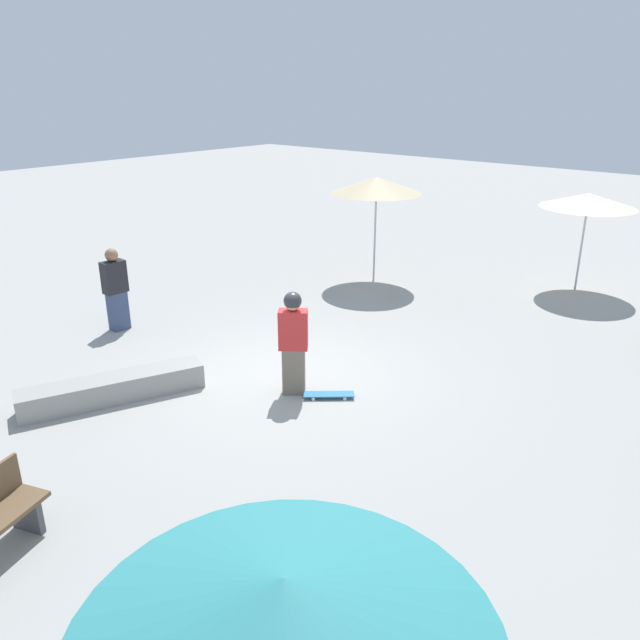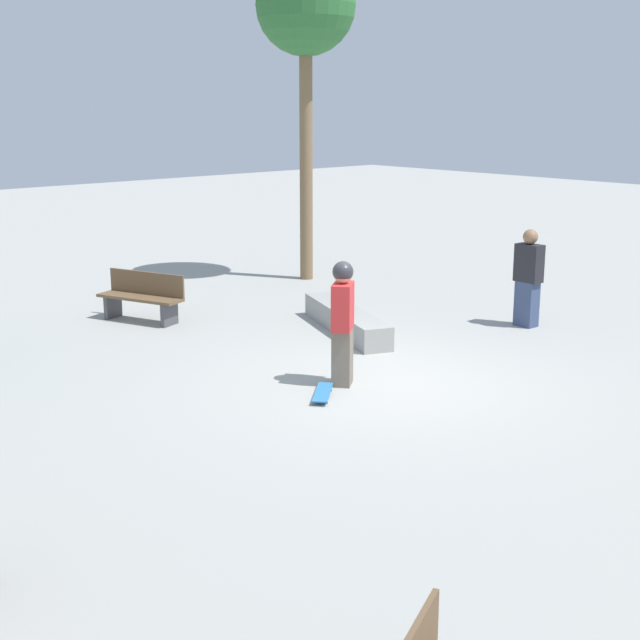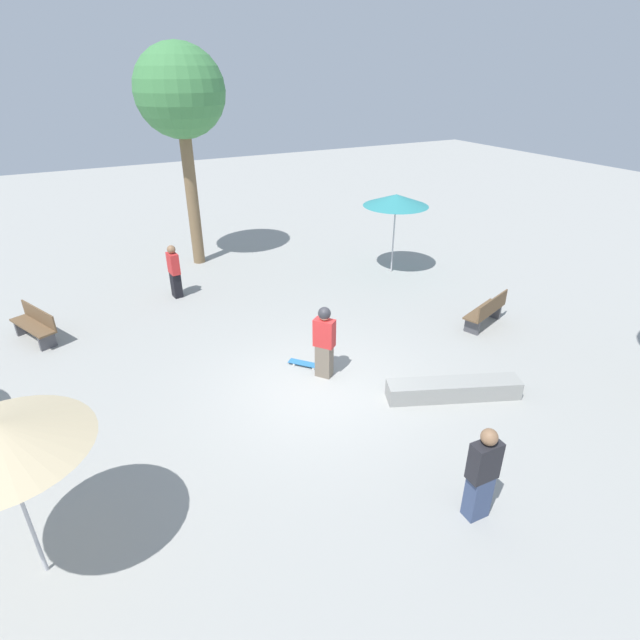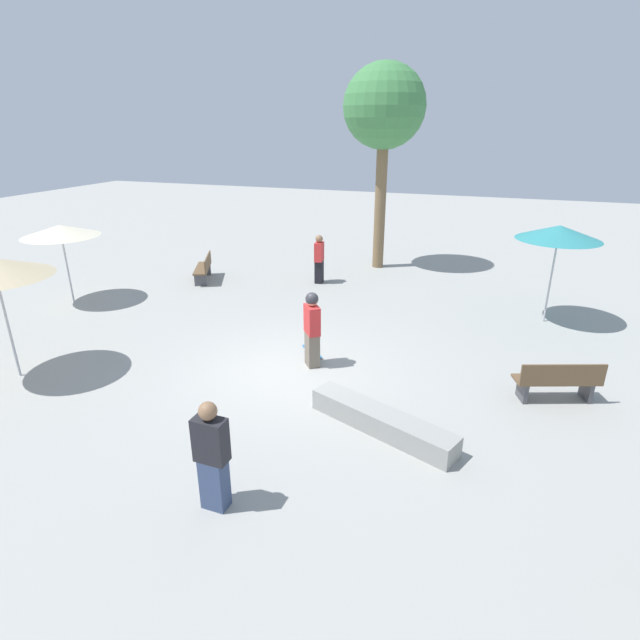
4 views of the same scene
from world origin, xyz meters
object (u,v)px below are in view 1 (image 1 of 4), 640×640
object	(u,v)px
skateboard	(329,394)
shade_umbrella_cream	(588,201)
concrete_ledge	(113,388)
shade_umbrella_teal	(284,610)
bystander_far	(116,290)
shade_umbrella_tan	(376,185)
skater_main	(293,340)

from	to	relation	value
skateboard	shade_umbrella_cream	xyz separation A→B (m)	(1.04, 8.06, 2.09)
concrete_ledge	shade_umbrella_cream	world-z (taller)	shade_umbrella_cream
shade_umbrella_teal	bystander_far	distance (m)	10.43
concrete_ledge	bystander_far	distance (m)	3.18
shade_umbrella_teal	bystander_far	bearing A→B (deg)	152.37
shade_umbrella_teal	shade_umbrella_tan	xyz separation A→B (m)	(-7.11, 10.75, -0.04)
skater_main	shade_umbrella_tan	bearing A→B (deg)	75.96
shade_umbrella_tan	bystander_far	bearing A→B (deg)	-108.76
skater_main	shade_umbrella_teal	bearing A→B (deg)	-85.54
concrete_ledge	shade_umbrella_tan	xyz separation A→B (m)	(-0.54, 7.74, 2.19)
skater_main	bystander_far	xyz separation A→B (m)	(-4.56, -0.24, -0.08)
bystander_far	skater_main	bearing A→B (deg)	-85.00
skateboard	shade_umbrella_teal	bearing A→B (deg)	-93.83
skateboard	shade_umbrella_teal	distance (m)	7.02
bystander_far	concrete_ledge	bearing A→B (deg)	-122.78
skater_main	concrete_ledge	size ratio (longest dim) A/B	0.61
shade_umbrella_cream	bystander_far	distance (m)	10.58
skater_main	shade_umbrella_cream	distance (m)	8.51
shade_umbrella_teal	shade_umbrella_tan	distance (m)	12.89
shade_umbrella_tan	shade_umbrella_cream	world-z (taller)	shade_umbrella_tan
shade_umbrella_teal	skateboard	bearing A→B (deg)	127.57
shade_umbrella_tan	concrete_ledge	bearing A→B (deg)	-86.05
concrete_ledge	shade_umbrella_cream	size ratio (longest dim) A/B	1.20
concrete_ledge	shade_umbrella_tan	distance (m)	8.06
shade_umbrella_cream	bystander_far	world-z (taller)	shade_umbrella_cream
shade_umbrella_tan	shade_umbrella_cream	xyz separation A→B (m)	(4.12, 2.55, -0.23)
skateboard	concrete_ledge	xyz separation A→B (m)	(-2.55, -2.23, 0.14)
concrete_ledge	shade_umbrella_cream	bearing A→B (deg)	70.77
shade_umbrella_teal	shade_umbrella_cream	world-z (taller)	shade_umbrella_teal
skater_main	bystander_far	size ratio (longest dim) A/B	1.02
bystander_far	shade_umbrella_tan	bearing A→B (deg)	-16.78
concrete_ledge	bystander_far	size ratio (longest dim) A/B	1.67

